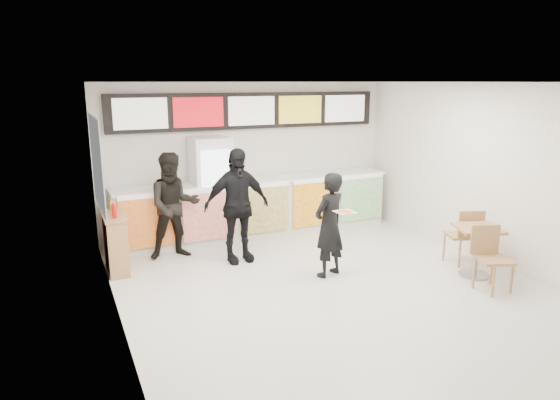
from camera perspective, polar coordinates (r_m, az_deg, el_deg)
floor at (r=7.48m, az=6.53°, el=-10.42°), size 7.00×7.00×0.00m
ceiling at (r=6.84m, az=7.21°, el=13.22°), size 7.00×7.00×0.00m
wall_back at (r=10.11m, az=-3.48°, el=4.80°), size 6.00×0.00×6.00m
wall_left at (r=6.06m, az=-18.23°, el=-1.72°), size 0.00×7.00×7.00m
wall_right at (r=8.92m, az=23.60°, el=2.54°), size 0.00×7.00×7.00m
service_counter at (r=9.92m, az=-2.56°, el=-0.82°), size 5.56×0.77×1.14m
menu_board at (r=9.93m, az=-3.38°, el=10.16°), size 5.50×0.14×0.70m
drinks_fridge at (r=9.54m, az=-7.84°, el=1.13°), size 0.70×0.67×2.00m
mirror_panel at (r=8.40m, az=-20.22°, el=3.96°), size 0.01×2.00×1.50m
customer_main at (r=7.81m, az=5.65°, el=-2.87°), size 0.71×0.59×1.66m
customer_left at (r=8.76m, az=-12.03°, el=-0.66°), size 0.94×0.75×1.85m
customer_mid at (r=8.41m, az=-4.97°, el=-0.65°), size 1.16×0.51×1.95m
pizza_slice at (r=7.35m, az=7.46°, el=-1.31°), size 0.36×0.36×0.02m
cafe_table at (r=8.42m, az=21.58°, el=-4.50°), size 1.01×1.68×0.96m
condiment_ledge at (r=8.47m, az=-18.27°, el=-4.64°), size 0.34×0.85×1.13m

